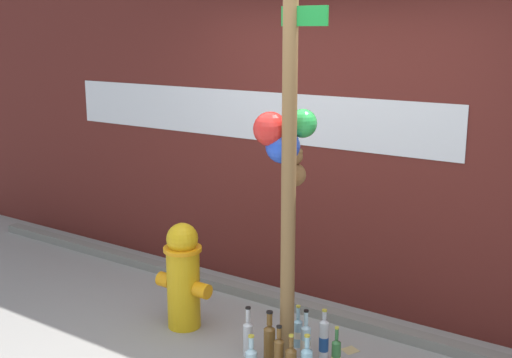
% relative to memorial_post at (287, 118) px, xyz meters
% --- Properties ---
extents(building_wall, '(10.00, 0.21, 3.58)m').
position_rel_memorial_post_xyz_m(building_wall, '(-0.16, 1.18, 0.09)').
color(building_wall, '#561E19').
rests_on(building_wall, ground_plane).
extents(curb_strip, '(8.00, 0.12, 0.08)m').
position_rel_memorial_post_xyz_m(curb_strip, '(-0.16, 0.76, -1.66)').
color(curb_strip, slate).
rests_on(curb_strip, ground_plane).
extents(memorial_post, '(0.53, 0.39, 2.90)m').
position_rel_memorial_post_xyz_m(memorial_post, '(0.00, 0.00, 0.00)').
color(memorial_post, olive).
rests_on(memorial_post, ground_plane).
extents(fire_hydrant, '(0.48, 0.29, 0.84)m').
position_rel_memorial_post_xyz_m(fire_hydrant, '(-0.93, 0.01, -1.28)').
color(fire_hydrant, gold).
rests_on(fire_hydrant, ground_plane).
extents(bottle_0, '(0.07, 0.07, 0.40)m').
position_rel_memorial_post_xyz_m(bottle_0, '(0.12, -0.26, -1.53)').
color(bottle_0, brown).
rests_on(bottle_0, ground_plane).
extents(bottle_1, '(0.07, 0.07, 0.39)m').
position_rel_memorial_post_xyz_m(bottle_1, '(0.13, 0.07, -1.55)').
color(bottle_1, '#B2DBEA').
rests_on(bottle_1, ground_plane).
extents(bottle_3, '(0.07, 0.07, 0.37)m').
position_rel_memorial_post_xyz_m(bottle_3, '(0.21, 0.18, -1.56)').
color(bottle_3, silver).
rests_on(bottle_3, ground_plane).
extents(bottle_4, '(0.08, 0.08, 0.41)m').
position_rel_memorial_post_xyz_m(bottle_4, '(-0.04, -0.14, -1.53)').
color(bottle_4, brown).
rests_on(bottle_4, ground_plane).
extents(bottle_5, '(0.07, 0.07, 0.34)m').
position_rel_memorial_post_xyz_m(bottle_5, '(-0.06, 0.05, -1.57)').
color(bottle_5, silver).
rests_on(bottle_5, ground_plane).
extents(bottle_7, '(0.07, 0.07, 0.32)m').
position_rel_memorial_post_xyz_m(bottle_7, '(-0.03, 0.23, -1.59)').
color(bottle_7, '#93CCE0').
rests_on(bottle_7, ground_plane).
extents(bottle_8, '(0.06, 0.06, 0.36)m').
position_rel_memorial_post_xyz_m(bottle_8, '(0.39, 0.01, -1.57)').
color(bottle_8, '#337038').
rests_on(bottle_8, ground_plane).
extents(bottle_9, '(0.07, 0.07, 0.37)m').
position_rel_memorial_post_xyz_m(bottle_9, '(-0.25, -0.09, -1.56)').
color(bottle_9, silver).
rests_on(bottle_9, ground_plane).
extents(litter_0, '(0.14, 0.14, 0.01)m').
position_rel_memorial_post_xyz_m(litter_0, '(0.31, 0.39, -1.70)').
color(litter_0, tan).
rests_on(litter_0, ground_plane).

